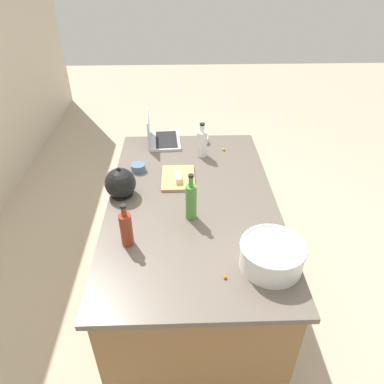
# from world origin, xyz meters

# --- Properties ---
(ground_plane) EXTENTS (12.00, 12.00, 0.00)m
(ground_plane) POSITION_xyz_m (0.00, 0.00, 0.00)
(ground_plane) COLOR #B7A88E
(island_counter) EXTENTS (1.64, 0.96, 0.90)m
(island_counter) POSITION_xyz_m (0.00, 0.00, 0.45)
(island_counter) COLOR olive
(island_counter) RESTS_ON ground
(laptop) EXTENTS (0.32, 0.25, 0.22)m
(laptop) POSITION_xyz_m (0.73, 0.21, 0.95)
(laptop) COLOR #B7B7BC
(laptop) RESTS_ON island_counter
(mixing_bowl_large) EXTENTS (0.30, 0.30, 0.13)m
(mixing_bowl_large) POSITION_xyz_m (-0.53, -0.34, 0.97)
(mixing_bowl_large) COLOR white
(mixing_bowl_large) RESTS_ON island_counter
(bottle_soy) EXTENTS (0.06, 0.06, 0.24)m
(bottle_soy) POSITION_xyz_m (-0.36, 0.33, 1.00)
(bottle_soy) COLOR maroon
(bottle_soy) RESTS_ON island_counter
(bottle_olive) EXTENTS (0.06, 0.06, 0.27)m
(bottle_olive) POSITION_xyz_m (-0.17, 0.01, 1.01)
(bottle_olive) COLOR #4C8C38
(bottle_olive) RESTS_ON island_counter
(bottle_vinegar) EXTENTS (0.07, 0.07, 0.24)m
(bottle_vinegar) POSITION_xyz_m (0.51, -0.08, 1.00)
(bottle_vinegar) COLOR white
(bottle_vinegar) RESTS_ON island_counter
(kettle) EXTENTS (0.21, 0.18, 0.20)m
(kettle) POSITION_xyz_m (0.06, 0.41, 0.98)
(kettle) COLOR black
(kettle) RESTS_ON island_counter
(cutting_board) EXTENTS (0.28, 0.20, 0.02)m
(cutting_board) POSITION_xyz_m (0.21, 0.08, 0.91)
(cutting_board) COLOR tan
(cutting_board) RESTS_ON island_counter
(butter_stick_left) EXTENTS (0.11, 0.05, 0.04)m
(butter_stick_left) POSITION_xyz_m (0.18, 0.08, 0.94)
(butter_stick_left) COLOR #F4E58C
(butter_stick_left) RESTS_ON cutting_board
(ramekin_small) EXTENTS (0.09, 0.09, 0.05)m
(ramekin_small) POSITION_xyz_m (0.33, 0.34, 0.92)
(ramekin_small) COLOR slate
(ramekin_small) RESTS_ON island_counter
(ramekin_medium) EXTENTS (0.08, 0.08, 0.04)m
(ramekin_medium) POSITION_xyz_m (0.70, -0.10, 0.92)
(ramekin_medium) COLOR beige
(ramekin_medium) RESTS_ON island_counter
(candy_0) EXTENTS (0.02, 0.02, 0.02)m
(candy_0) POSITION_xyz_m (0.58, -0.25, 0.91)
(candy_0) COLOR yellow
(candy_0) RESTS_ON island_counter
(candy_1) EXTENTS (0.02, 0.02, 0.02)m
(candy_1) POSITION_xyz_m (-0.60, -0.13, 0.91)
(candy_1) COLOR orange
(candy_1) RESTS_ON island_counter
(candy_2) EXTENTS (0.02, 0.02, 0.02)m
(candy_2) POSITION_xyz_m (-0.23, 0.37, 0.91)
(candy_2) COLOR #CC3399
(candy_2) RESTS_ON island_counter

